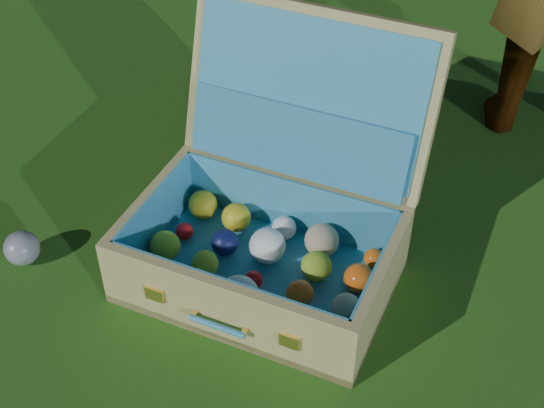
{
  "coord_description": "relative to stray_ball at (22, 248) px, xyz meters",
  "views": [
    {
      "loc": [
        0.29,
        -1.0,
        1.22
      ],
      "look_at": [
        -0.13,
        0.14,
        0.17
      ],
      "focal_mm": 50.0,
      "sensor_mm": 36.0,
      "label": 1
    }
  ],
  "objects": [
    {
      "name": "stray_ball",
      "position": [
        0.0,
        0.0,
        0.0
      ],
      "size": [
        0.08,
        0.08,
        0.08
      ],
      "primitive_type": "sphere",
      "color": "teal",
      "rests_on": "ground"
    },
    {
      "name": "suitcase",
      "position": [
        0.53,
        0.2,
        0.11
      ],
      "size": [
        0.59,
        0.56,
        0.51
      ],
      "rotation": [
        0.0,
        0.0,
        -0.07
      ],
      "color": "tan",
      "rests_on": "ground"
    },
    {
      "name": "ground",
      "position": [
        0.65,
        0.06,
        -0.04
      ],
      "size": [
        60.0,
        60.0,
        0.0
      ],
      "primitive_type": "plane",
      "color": "#215114",
      "rests_on": "ground"
    }
  ]
}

